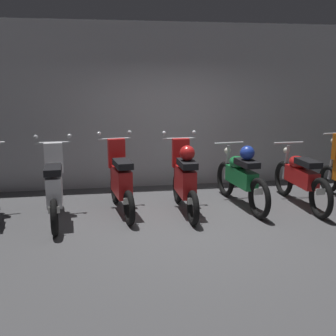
{
  "coord_description": "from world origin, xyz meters",
  "views": [
    {
      "loc": [
        -1.3,
        -5.65,
        2.19
      ],
      "look_at": [
        -0.27,
        0.65,
        0.75
      ],
      "focal_mm": 43.6,
      "sensor_mm": 36.0,
      "label": 1
    }
  ],
  "objects_px": {
    "motorbike_slot_5": "(241,176)",
    "motorbike_slot_6": "(301,178)",
    "motorbike_slot_3": "(121,181)",
    "motorbike_slot_2": "(55,188)",
    "motorbike_slot_4": "(185,179)"
  },
  "relations": [
    {
      "from": "motorbike_slot_5",
      "to": "motorbike_slot_6",
      "type": "bearing_deg",
      "value": -7.45
    },
    {
      "from": "motorbike_slot_3",
      "to": "motorbike_slot_5",
      "type": "distance_m",
      "value": 2.04
    },
    {
      "from": "motorbike_slot_3",
      "to": "motorbike_slot_5",
      "type": "height_order",
      "value": "motorbike_slot_3"
    },
    {
      "from": "motorbike_slot_2",
      "to": "motorbike_slot_6",
      "type": "height_order",
      "value": "motorbike_slot_2"
    },
    {
      "from": "motorbike_slot_4",
      "to": "motorbike_slot_3",
      "type": "bearing_deg",
      "value": 170.79
    },
    {
      "from": "motorbike_slot_3",
      "to": "motorbike_slot_6",
      "type": "xyz_separation_m",
      "value": [
        3.06,
        -0.13,
        -0.04
      ]
    },
    {
      "from": "motorbike_slot_4",
      "to": "motorbike_slot_5",
      "type": "relative_size",
      "value": 0.86
    },
    {
      "from": "motorbike_slot_2",
      "to": "motorbike_slot_3",
      "type": "height_order",
      "value": "same"
    },
    {
      "from": "motorbike_slot_3",
      "to": "motorbike_slot_2",
      "type": "bearing_deg",
      "value": -166.04
    },
    {
      "from": "motorbike_slot_4",
      "to": "motorbike_slot_5",
      "type": "xyz_separation_m",
      "value": [
        1.02,
        0.17,
        -0.04
      ]
    },
    {
      "from": "motorbike_slot_4",
      "to": "motorbike_slot_5",
      "type": "height_order",
      "value": "motorbike_slot_4"
    },
    {
      "from": "motorbike_slot_3",
      "to": "motorbike_slot_6",
      "type": "height_order",
      "value": "motorbike_slot_3"
    },
    {
      "from": "motorbike_slot_2",
      "to": "motorbike_slot_3",
      "type": "xyz_separation_m",
      "value": [
        1.02,
        0.25,
        0.0
      ]
    },
    {
      "from": "motorbike_slot_2",
      "to": "motorbike_slot_6",
      "type": "relative_size",
      "value": 0.86
    },
    {
      "from": "motorbike_slot_3",
      "to": "motorbike_slot_6",
      "type": "distance_m",
      "value": 3.06
    }
  ]
}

